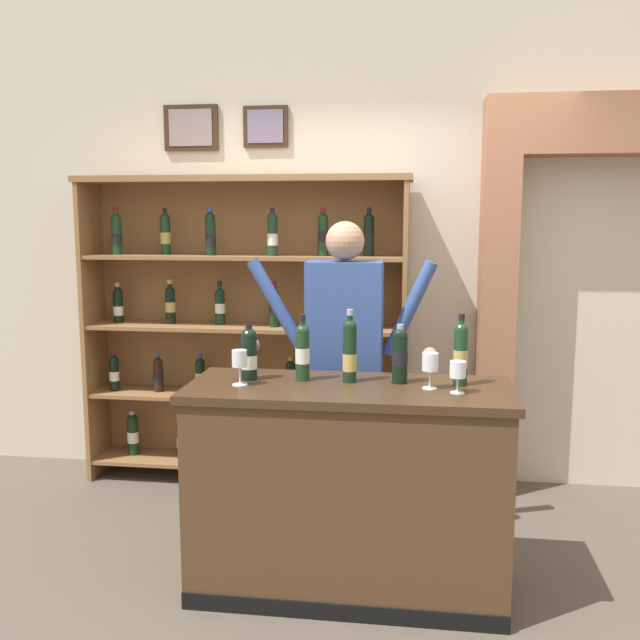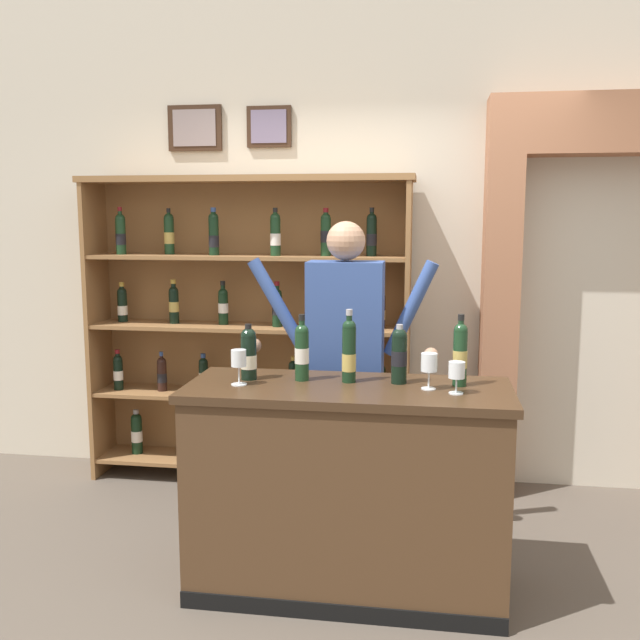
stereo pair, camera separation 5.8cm
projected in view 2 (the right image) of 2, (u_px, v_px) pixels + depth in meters
name	position (u px, v px, depth m)	size (l,w,h in m)	color
ground_plane	(342.00, 589.00, 3.41)	(14.00, 14.00, 0.02)	brown
back_wall	(372.00, 213.00, 4.71)	(12.00, 0.19, 3.58)	beige
wine_shelf	(249.00, 322.00, 4.68)	(2.16, 0.38, 2.02)	olive
archway_doorway	(611.00, 275.00, 4.40)	(1.58, 0.45, 2.49)	#9E6647
tasting_counter	(347.00, 489.00, 3.33)	(1.50, 0.61, 1.00)	#4C331E
shopkeeper	(345.00, 345.00, 3.81)	(1.04, 0.22, 1.75)	#2D3347
tasting_bottle_prosecco	(249.00, 353.00, 3.37)	(0.08, 0.08, 0.27)	black
tasting_bottle_riserva	(302.00, 350.00, 3.35)	(0.07, 0.07, 0.32)	#19381E
tasting_bottle_grappa	(349.00, 351.00, 3.31)	(0.07, 0.07, 0.35)	black
tasting_bottle_bianco	(399.00, 354.00, 3.29)	(0.07, 0.07, 0.28)	black
tasting_bottle_rosso	(460.00, 353.00, 3.24)	(0.07, 0.07, 0.33)	#19381E
wine_glass_center	(457.00, 372.00, 3.10)	(0.07, 0.07, 0.14)	silver
wine_glass_right	(239.00, 361.00, 3.26)	(0.07, 0.07, 0.17)	silver
wine_glass_left	(429.00, 364.00, 3.18)	(0.07, 0.07, 0.17)	silver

